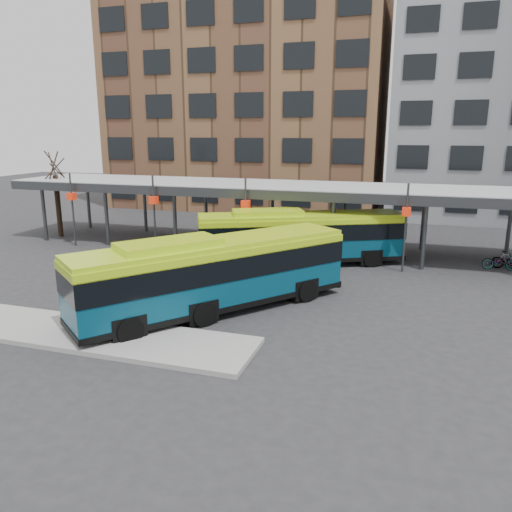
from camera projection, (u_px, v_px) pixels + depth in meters
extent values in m
plane|color=#28282B|center=(239.00, 323.00, 19.97)|extent=(120.00, 120.00, 0.00)
cube|color=gray|center=(75.00, 332.00, 18.78)|extent=(14.00, 3.00, 0.18)
cube|color=#999B9E|center=(308.00, 188.00, 31.01)|extent=(40.00, 6.00, 0.35)
cube|color=#383A3D|center=(297.00, 196.00, 28.27)|extent=(40.00, 0.15, 0.55)
cylinder|color=#383A3D|center=(44.00, 213.00, 34.47)|extent=(0.24, 0.24, 3.80)
cylinder|color=#383A3D|center=(88.00, 204.00, 39.09)|extent=(0.24, 0.24, 3.80)
cylinder|color=#383A3D|center=(107.00, 217.00, 33.01)|extent=(0.24, 0.24, 3.80)
cylinder|color=#383A3D|center=(145.00, 206.00, 37.63)|extent=(0.24, 0.24, 3.80)
cylinder|color=#383A3D|center=(175.00, 221.00, 31.55)|extent=(0.24, 0.24, 3.80)
cylinder|color=#383A3D|center=(206.00, 210.00, 36.17)|extent=(0.24, 0.24, 3.80)
cylinder|color=#383A3D|center=(250.00, 226.00, 30.09)|extent=(0.24, 0.24, 3.80)
cylinder|color=#383A3D|center=(272.00, 213.00, 34.71)|extent=(0.24, 0.24, 3.80)
cylinder|color=#383A3D|center=(333.00, 230.00, 28.62)|extent=(0.24, 0.24, 3.80)
cylinder|color=#383A3D|center=(344.00, 216.00, 33.25)|extent=(0.24, 0.24, 3.80)
cylinder|color=#383A3D|center=(424.00, 236.00, 27.16)|extent=(0.24, 0.24, 3.80)
cylinder|color=#383A3D|center=(423.00, 220.00, 31.79)|extent=(0.24, 0.24, 3.80)
cylinder|color=#383A3D|center=(510.00, 225.00, 30.32)|extent=(0.24, 0.24, 3.80)
cylinder|color=#383A3D|center=(73.00, 210.00, 32.73)|extent=(0.12, 0.12, 4.80)
cube|color=red|center=(72.00, 196.00, 32.51)|extent=(0.45, 0.45, 0.45)
cylinder|color=#383A3D|center=(154.00, 214.00, 30.98)|extent=(0.12, 0.12, 4.80)
cube|color=red|center=(154.00, 200.00, 30.76)|extent=(0.45, 0.45, 0.45)
cylinder|color=#383A3D|center=(246.00, 220.00, 29.22)|extent=(0.12, 0.12, 4.80)
cube|color=red|center=(246.00, 204.00, 29.00)|extent=(0.45, 0.45, 0.45)
cylinder|color=#383A3D|center=(405.00, 228.00, 26.59)|extent=(0.12, 0.12, 4.80)
cube|color=red|center=(407.00, 212.00, 26.37)|extent=(0.45, 0.45, 0.45)
cylinder|color=black|center=(58.00, 206.00, 35.78)|extent=(0.36, 0.36, 4.40)
cylinder|color=black|center=(56.00, 169.00, 35.12)|extent=(0.08, 1.63, 1.59)
cylinder|color=black|center=(56.00, 169.00, 35.24)|extent=(1.63, 0.13, 1.59)
cylinder|color=black|center=(53.00, 169.00, 35.17)|extent=(0.15, 1.63, 1.59)
cylinder|color=black|center=(54.00, 170.00, 35.05)|extent=(1.63, 0.10, 1.59)
cube|color=brown|center=(250.00, 94.00, 49.78)|extent=(26.00, 14.00, 22.00)
cube|color=#073D55|center=(215.00, 275.00, 20.86)|extent=(9.42, 10.93, 2.50)
cube|color=black|center=(214.00, 263.00, 20.74)|extent=(9.50, 11.01, 0.95)
cube|color=#A8CD15|center=(214.00, 244.00, 20.53)|extent=(9.34, 10.87, 0.20)
cube|color=#A8CD15|center=(169.00, 245.00, 19.40)|extent=(3.90, 4.25, 0.35)
cube|color=black|center=(215.00, 301.00, 21.14)|extent=(9.50, 11.02, 0.24)
cylinder|color=black|center=(307.00, 291.00, 22.31)|extent=(0.86, 0.97, 1.00)
cylinder|color=black|center=(275.00, 278.00, 24.27)|extent=(0.86, 0.97, 1.00)
cylinder|color=black|center=(204.00, 314.00, 19.50)|extent=(0.86, 0.97, 1.00)
cylinder|color=black|center=(177.00, 297.00, 21.46)|extent=(0.86, 0.97, 1.00)
cylinder|color=black|center=(130.00, 331.00, 17.88)|extent=(0.86, 0.97, 1.00)
cylinder|color=black|center=(108.00, 311.00, 19.84)|extent=(0.86, 0.97, 1.00)
cube|color=#073D55|center=(301.00, 238.00, 28.35)|extent=(11.41, 7.14, 2.40)
cube|color=black|center=(301.00, 230.00, 28.24)|extent=(11.48, 7.22, 0.91)
cube|color=#A8CD15|center=(301.00, 215.00, 28.04)|extent=(11.37, 7.06, 0.19)
cube|color=#A8CD15|center=(268.00, 213.00, 27.73)|extent=(4.21, 3.22, 0.34)
cube|color=black|center=(300.00, 256.00, 28.62)|extent=(11.49, 7.22, 0.23)
cylinder|color=black|center=(372.00, 259.00, 28.01)|extent=(0.99, 0.67, 0.96)
cylinder|color=black|center=(358.00, 249.00, 30.26)|extent=(0.99, 0.67, 0.96)
cylinder|color=black|center=(285.00, 262.00, 27.33)|extent=(0.99, 0.67, 0.96)
cylinder|color=black|center=(277.00, 252.00, 29.58)|extent=(0.99, 0.67, 0.96)
cylinder|color=black|center=(232.00, 264.00, 26.94)|extent=(0.99, 0.67, 0.96)
cylinder|color=black|center=(229.00, 253.00, 29.18)|extent=(0.99, 0.67, 0.96)
imported|color=slate|center=(500.00, 261.00, 27.45)|extent=(1.89, 0.81, 0.96)
imported|color=slate|center=(508.00, 260.00, 27.54)|extent=(1.71, 0.58, 1.01)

